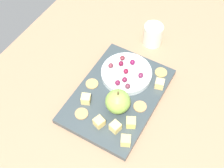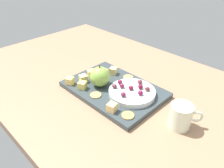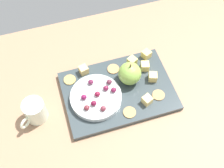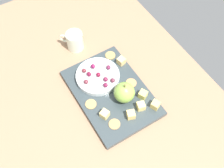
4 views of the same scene
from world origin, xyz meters
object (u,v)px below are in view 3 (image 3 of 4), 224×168
object	(u,v)px
cheese_cube_2	(132,61)
grape_6	(109,82)
cracker_1	(158,95)
platter	(118,91)
cracker_3	(113,69)
grape_4	(87,108)
cheese_cube_0	(147,100)
grape_8	(84,97)
grape_3	(103,109)
grape_5	(91,82)
cheese_cube_4	(153,77)
cheese_cube_5	(146,54)
cracker_2	(130,112)
cheese_cube_1	(145,66)
serving_dish	(96,97)
cracker_0	(70,80)
grape_1	(94,103)
grape_7	(97,94)
apple_whole	(130,74)
grape_0	(114,90)
cup	(35,111)
grape_2	(106,88)
cheese_cube_3	(84,70)

from	to	relation	value
cheese_cube_2	grape_6	bearing A→B (deg)	32.65
cheese_cube_2	cracker_1	size ratio (longest dim) A/B	0.67
platter	cracker_3	world-z (taller)	cracker_3
cracker_3	grape_4	bearing A→B (deg)	45.97
cheese_cube_0	grape_8	world-z (taller)	grape_8
grape_3	grape_5	size ratio (longest dim) A/B	1.00
cheese_cube_2	cheese_cube_4	size ratio (longest dim) A/B	1.00
grape_5	grape_8	xyz separation A→B (cm)	(3.49, 4.77, 0.03)
cheese_cube_5	grape_4	size ratio (longest dim) A/B	1.50
cracker_2	cheese_cube_1	bearing A→B (deg)	-125.79
serving_dish	cheese_cube_2	bearing A→B (deg)	-147.86
cracker_0	grape_3	world-z (taller)	grape_3
grape_5	grape_1	bearing A→B (deg)	81.72
grape_7	apple_whole	bearing A→B (deg)	-162.93
serving_dish	grape_0	distance (cm)	6.15
cracker_2	cheese_cube_2	bearing A→B (deg)	-111.44
cracker_1	grape_4	bearing A→B (deg)	-2.71
cup	cheese_cube_5	bearing A→B (deg)	-164.95
cracker_1	cracker_2	size ratio (longest dim) A/B	1.00
cheese_cube_2	grape_2	bearing A→B (deg)	35.62
cracker_0	grape_7	distance (cm)	12.06
cheese_cube_1	grape_3	xyz separation A→B (cm)	(18.19, 11.94, 1.31)
apple_whole	grape_6	size ratio (longest dim) A/B	4.17
grape_1	cheese_cube_0	bearing A→B (deg)	169.24
cheese_cube_0	grape_3	size ratio (longest dim) A/B	1.50
cracker_3	grape_2	world-z (taller)	grape_2
apple_whole	cracker_0	bearing A→B (deg)	-16.87
cheese_cube_4	cheese_cube_2	bearing A→B (deg)	-61.34
cheese_cube_3	cracker_0	size ratio (longest dim) A/B	0.67
cracker_3	grape_8	size ratio (longest dim) A/B	2.23
cheese_cube_1	cracker_2	xyz separation A→B (cm)	(10.40, 14.42, -1.16)
grape_4	grape_8	bearing A→B (deg)	-90.98
cracker_0	cup	xyz separation A→B (cm)	(12.76, 9.23, 1.85)
grape_5	grape_6	xyz separation A→B (cm)	(-5.74, 1.63, -0.05)
grape_3	grape_7	xyz separation A→B (cm)	(0.34, -5.41, 0.04)
cracker_1	grape_7	xyz separation A→B (cm)	(19.11, -4.77, 2.51)
cheese_cube_3	grape_5	world-z (taller)	grape_5
grape_2	grape_7	world-z (taller)	same
serving_dish	grape_2	world-z (taller)	grape_2
cheese_cube_4	grape_1	size ratio (longest dim) A/B	1.50
grape_1	grape_2	world-z (taller)	same
cheese_cube_4	grape_4	distance (cm)	24.52
grape_3	cheese_cube_2	bearing A→B (deg)	-134.12
platter	grape_7	bearing A→B (deg)	8.45
cheese_cube_5	grape_5	xyz separation A→B (cm)	(21.66, 6.25, 1.38)
cracker_0	grape_5	distance (cm)	8.12
serving_dish	grape_1	distance (cm)	3.61
grape_4	grape_7	bearing A→B (deg)	-140.33
cheese_cube_0	cheese_cube_5	world-z (taller)	same
apple_whole	cheese_cube_5	xyz separation A→B (cm)	(-8.84, -7.46, -2.42)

